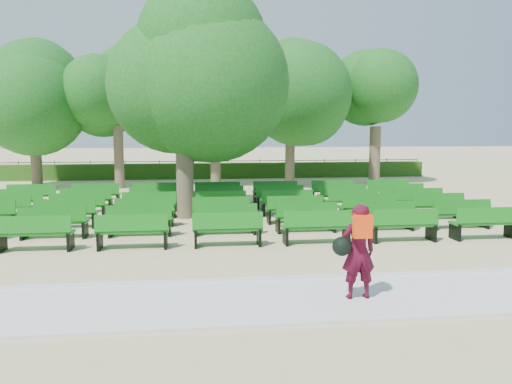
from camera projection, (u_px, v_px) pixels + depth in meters
ground at (223, 223)px, 15.86m from camera, size 120.00×120.00×0.00m
paving at (245, 302)px, 8.57m from camera, size 30.00×2.20×0.06m
curb at (239, 281)px, 9.70m from camera, size 30.00×0.12×0.10m
hedge at (211, 171)px, 29.59m from camera, size 26.00×0.70×0.90m
fence at (211, 178)px, 30.04m from camera, size 26.00×0.10×1.02m
tree_line at (213, 186)px, 25.71m from camera, size 21.80×6.80×7.04m
bench_array at (221, 217)px, 16.28m from camera, size 1.82×0.70×1.12m
tree_among at (183, 71)px, 16.13m from camera, size 5.39×5.39×7.26m
person at (357, 250)px, 8.57m from camera, size 0.78×0.47×1.66m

